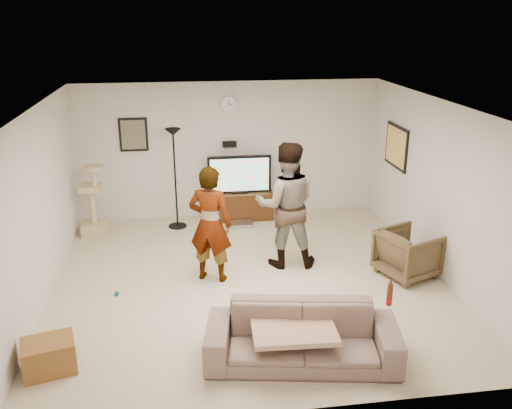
{
  "coord_description": "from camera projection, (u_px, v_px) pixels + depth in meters",
  "views": [
    {
      "loc": [
        -0.92,
        -6.93,
        3.64
      ],
      "look_at": [
        0.12,
        0.2,
        1.08
      ],
      "focal_mm": 38.07,
      "sensor_mm": 36.0,
      "label": 1
    }
  ],
  "objects": [
    {
      "name": "floor",
      "position": [
        250.0,
        281.0,
        7.81
      ],
      "size": [
        5.5,
        5.5,
        0.02
      ],
      "primitive_type": "cube",
      "color": "beige",
      "rests_on": "ground"
    },
    {
      "name": "ceiling",
      "position": [
        249.0,
        106.0,
        6.97
      ],
      "size": [
        5.5,
        5.5,
        0.02
      ],
      "primitive_type": "cube",
      "color": "white",
      "rests_on": "wall_back"
    },
    {
      "name": "wall_back",
      "position": [
        229.0,
        150.0,
        9.96
      ],
      "size": [
        5.5,
        0.04,
        2.5
      ],
      "primitive_type": "cube",
      "color": "silver",
      "rests_on": "floor"
    },
    {
      "name": "wall_front",
      "position": [
        290.0,
        297.0,
        4.83
      ],
      "size": [
        5.5,
        0.04,
        2.5
      ],
      "primitive_type": "cube",
      "color": "silver",
      "rests_on": "floor"
    },
    {
      "name": "wall_left",
      "position": [
        39.0,
        208.0,
        7.02
      ],
      "size": [
        0.04,
        5.5,
        2.5
      ],
      "primitive_type": "cube",
      "color": "silver",
      "rests_on": "floor"
    },
    {
      "name": "wall_right",
      "position": [
        439.0,
        189.0,
        7.77
      ],
      "size": [
        0.04,
        5.5,
        2.5
      ],
      "primitive_type": "cube",
      "color": "silver",
      "rests_on": "floor"
    },
    {
      "name": "wall_clock",
      "position": [
        229.0,
        104.0,
        9.64
      ],
      "size": [
        0.26,
        0.04,
        0.26
      ],
      "primitive_type": "cylinder",
      "rotation": [
        1.57,
        0.0,
        0.0
      ],
      "color": "white",
      "rests_on": "wall_back"
    },
    {
      "name": "wall_speaker",
      "position": [
        230.0,
        144.0,
        9.86
      ],
      "size": [
        0.25,
        0.1,
        0.1
      ],
      "primitive_type": "cube",
      "color": "black",
      "rests_on": "wall_back"
    },
    {
      "name": "picture_back",
      "position": [
        133.0,
        135.0,
        9.59
      ],
      "size": [
        0.42,
        0.03,
        0.52
      ],
      "primitive_type": "cube",
      "color": "#5E5949",
      "rests_on": "wall_back"
    },
    {
      "name": "picture_right",
      "position": [
        396.0,
        146.0,
        9.17
      ],
      "size": [
        0.03,
        0.78,
        0.62
      ],
      "primitive_type": "cube",
      "color": "#E4B75E",
      "rests_on": "wall_right"
    },
    {
      "name": "tv_stand",
      "position": [
        240.0,
        205.0,
        10.08
      ],
      "size": [
        1.23,
        0.45,
        0.51
      ],
      "primitive_type": "cube",
      "color": "#381E0D",
      "rests_on": "floor"
    },
    {
      "name": "console_box",
      "position": [
        242.0,
        224.0,
        9.79
      ],
      "size": [
        0.4,
        0.3,
        0.07
      ],
      "primitive_type": "cube",
      "color": "#B9B9BB",
      "rests_on": "floor"
    },
    {
      "name": "tv",
      "position": [
        239.0,
        174.0,
        9.88
      ],
      "size": [
        1.16,
        0.08,
        0.69
      ],
      "primitive_type": "cube",
      "color": "black",
      "rests_on": "tv_stand"
    },
    {
      "name": "tv_screen",
      "position": [
        240.0,
        175.0,
        9.84
      ],
      "size": [
        1.07,
        0.01,
        0.6
      ],
      "primitive_type": "cube",
      "color": "#2AE0C4",
      "rests_on": "tv"
    },
    {
      "name": "floor_lamp",
      "position": [
        175.0,
        179.0,
        9.47
      ],
      "size": [
        0.32,
        0.32,
        1.78
      ],
      "primitive_type": "cylinder",
      "color": "black",
      "rests_on": "floor"
    },
    {
      "name": "cat_tree",
      "position": [
        92.0,
        200.0,
        9.24
      ],
      "size": [
        0.42,
        0.42,
        1.24
      ],
      "primitive_type": "cube",
      "rotation": [
        0.0,
        0.0,
        -0.05
      ],
      "color": "tan",
      "rests_on": "floor"
    },
    {
      "name": "person_left",
      "position": [
        210.0,
        224.0,
        7.58
      ],
      "size": [
        0.72,
        0.6,
        1.69
      ],
      "primitive_type": "imported",
      "rotation": [
        0.0,
        0.0,
        2.76
      ],
      "color": "gray",
      "rests_on": "floor"
    },
    {
      "name": "person_right",
      "position": [
        286.0,
        205.0,
        8.02
      ],
      "size": [
        1.0,
        0.82,
        1.9
      ],
      "primitive_type": "imported",
      "rotation": [
        0.0,
        0.0,
        3.03
      ],
      "color": "#2E5C9D",
      "rests_on": "floor"
    },
    {
      "name": "sofa",
      "position": [
        302.0,
        336.0,
        5.92
      ],
      "size": [
        2.21,
        1.17,
        0.61
      ],
      "primitive_type": "imported",
      "rotation": [
        0.0,
        0.0,
        -0.17
      ],
      "color": "#715D55",
      "rests_on": "floor"
    },
    {
      "name": "throw_blanket",
      "position": [
        293.0,
        328.0,
        5.87
      ],
      "size": [
        0.93,
        0.75,
        0.06
      ],
      "primitive_type": "cube",
      "rotation": [
        0.0,
        0.0,
        -0.05
      ],
      "color": "tan",
      "rests_on": "sofa"
    },
    {
      "name": "beer_bottle",
      "position": [
        390.0,
        295.0,
        5.91
      ],
      "size": [
        0.06,
        0.06,
        0.25
      ],
      "primitive_type": "cylinder",
      "color": "#532714",
      "rests_on": "sofa"
    },
    {
      "name": "armchair",
      "position": [
        408.0,
        253.0,
        7.85
      ],
      "size": [
        0.98,
        0.97,
        0.69
      ],
      "primitive_type": "imported",
      "rotation": [
        0.0,
        0.0,
        1.95
      ],
      "color": "#493924",
      "rests_on": "floor"
    },
    {
      "name": "side_table",
      "position": [
        49.0,
        356.0,
        5.79
      ],
      "size": [
        0.62,
        0.52,
        0.36
      ],
      "primitive_type": "cube",
      "rotation": [
        0.0,
        0.0,
        0.24
      ],
      "color": "brown",
      "rests_on": "floor"
    },
    {
      "name": "toy_ball",
      "position": [
        117.0,
        294.0,
        7.37
      ],
      "size": [
        0.07,
        0.07,
        0.07
      ],
      "primitive_type": "sphere",
      "color": "#084F7F",
      "rests_on": "floor"
    }
  ]
}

